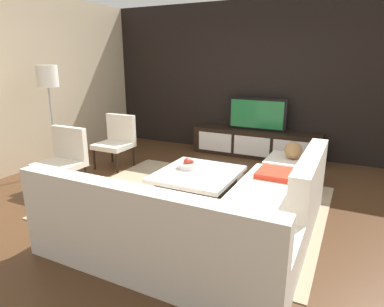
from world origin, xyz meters
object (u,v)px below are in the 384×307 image
Objects in this scene: floor_lamp at (48,83)px; media_console at (255,143)px; coffee_table at (198,185)px; fruit_bowl at (188,164)px; accent_chair_far at (117,138)px; ottoman at (291,172)px; decorative_ball at (293,150)px; accent_chair_near at (64,156)px; sectional_couch at (212,220)px; television at (257,114)px.

media_console is at bearing 42.14° from floor_lamp.
media_console reaches higher than coffee_table.
fruit_bowl is (2.30, 0.14, -0.99)m from floor_lamp.
coffee_table is 3.78× the size of fruit_bowl.
ottoman is at bearing 12.19° from accent_chair_far.
fruit_bowl is at bearing -140.26° from ottoman.
floor_lamp is at bearing -162.25° from ottoman.
decorative_ball is at bearing 47.31° from coffee_table.
fruit_bowl is (-0.18, 0.10, 0.23)m from coffee_table.
decorative_ball reaches higher than ottoman.
accent_chair_near and accent_chair_far have the same top height.
media_console is at bearing 125.99° from ottoman.
accent_chair_far reaches higher than ottoman.
accent_chair_near reaches higher than decorative_ball.
media_console is 3.29m from sectional_couch.
media_console is at bearing 44.19° from accent_chair_far.
sectional_couch is 1.41× the size of floor_lamp.
accent_chair_near is (-1.81, -0.48, 0.29)m from coffee_table.
coffee_table is 1.51× the size of ottoman.
decorative_ball is (3.47, 1.11, -0.89)m from floor_lamp.
accent_chair_near reaches higher than coffee_table.
television is 2.54m from accent_chair_far.
accent_chair_near is at bearing -160.35° from fruit_bowl.
media_console is at bearing 63.66° from accent_chair_near.
decorative_ball reaches higher than media_console.
television is 1.25× the size of accent_chair_far.
coffee_table is 1.49m from decorative_ball.
floor_lamp is at bearing -137.85° from television.
media_console is at bearing 82.70° from fruit_bowl.
accent_chair_far is (-1.93, -1.61, 0.24)m from media_console.
accent_chair_near is 1.23m from floor_lamp.
decorative_ball is (0.99, 1.07, 0.32)m from coffee_table.
sectional_couch is 3.40× the size of ottoman.
accent_chair_far is at bearing -172.15° from decorative_ball.
accent_chair_near reaches higher than sectional_couch.
sectional_couch is at bearing -81.08° from television.
television is 1.25× the size of accent_chair_near.
floor_lamp reaches higher than media_console.
fruit_bowl is at bearing 3.41° from floor_lamp.
television is 0.64× the size of floor_lamp.
decorative_ball is (0.00, 0.00, 0.32)m from ottoman.
television is 1.55× the size of ottoman.
accent_chair_near is at bearing 168.92° from sectional_couch.
floor_lamp is 1.93× the size of accent_chair_far.
ottoman is at bearing -54.01° from media_console.
sectional_couch is 1.33m from fruit_bowl.
sectional_couch is at bearing -2.91° from accent_chair_near.
decorative_ball is at bearing 17.75° from floor_lamp.
accent_chair_far is (-1.93, -1.61, -0.31)m from television.
fruit_bowl reaches higher than ottoman.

